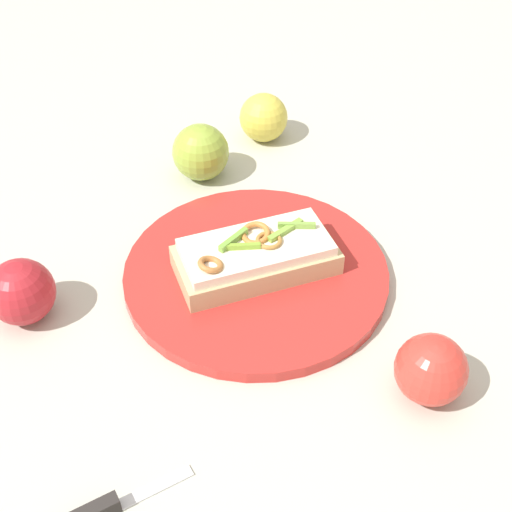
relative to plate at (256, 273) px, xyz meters
The scene contains 8 objects.
ground_plane 0.01m from the plate, ahead, with size 2.00×2.00×0.00m, color #B7B5A5.
plate is the anchor object (origin of this frame).
sandwich 0.03m from the plate, 154.81° to the left, with size 0.20×0.12×0.05m.
apple_0 0.31m from the plate, 57.78° to the left, with size 0.07×0.07×0.07m, color gold.
apple_1 0.26m from the plate, 163.09° to the left, with size 0.07×0.07×0.07m, color #AD2028.
apple_2 0.22m from the plate, 79.96° to the left, with size 0.08×0.08×0.08m, color #8DA837.
apple_3 0.24m from the plate, 74.32° to the right, with size 0.07×0.07×0.07m, color red.
knife 0.32m from the plate, 144.14° to the right, with size 0.12×0.01×0.02m.
Camera 1 is at (-0.30, -0.51, 0.57)m, focal length 48.76 mm.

